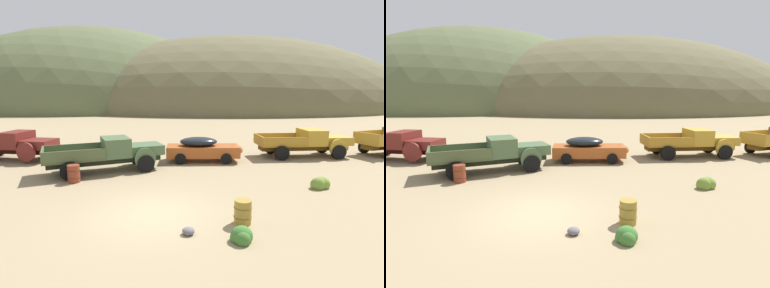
# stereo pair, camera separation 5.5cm
# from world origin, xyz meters

# --- Properties ---
(ground_plane) EXTENTS (300.00, 300.00, 0.00)m
(ground_plane) POSITION_xyz_m (0.00, 0.00, 0.00)
(ground_plane) COLOR #998460
(hill_far_right) EXTENTS (82.83, 75.29, 43.38)m
(hill_far_right) POSITION_xyz_m (-16.36, 82.96, 0.00)
(hill_far_right) COLOR #56603D
(hill_far_right) RESTS_ON ground
(hill_center) EXTENTS (97.31, 76.87, 37.81)m
(hill_center) POSITION_xyz_m (22.21, 76.08, 0.00)
(hill_center) COLOR brown
(hill_center) RESTS_ON ground
(truck_oxblood) EXTENTS (6.30, 3.57, 1.89)m
(truck_oxblood) POSITION_xyz_m (-8.84, 10.18, 1.01)
(truck_oxblood) COLOR black
(truck_oxblood) RESTS_ON ground
(truck_weathered_green) EXTENTS (6.73, 3.85, 1.89)m
(truck_weathered_green) POSITION_xyz_m (-2.13, 6.61, 1.00)
(truck_weathered_green) COLOR #232B1B
(truck_weathered_green) RESTS_ON ground
(car_oxide_orange) EXTENTS (5.01, 2.35, 1.57)m
(car_oxide_orange) POSITION_xyz_m (3.33, 8.24, 0.82)
(car_oxide_orange) COLOR #A34C1E
(car_oxide_orange) RESTS_ON ground
(truck_mustard) EXTENTS (6.41, 2.67, 1.89)m
(truck_mustard) POSITION_xyz_m (10.78, 8.83, 1.00)
(truck_mustard) COLOR #593D12
(truck_mustard) RESTS_ON ground
(oil_drum_spare) EXTENTS (0.63, 0.63, 0.88)m
(oil_drum_spare) POSITION_xyz_m (-3.87, 4.47, 0.44)
(oil_drum_spare) COLOR brown
(oil_drum_spare) RESTS_ON ground
(oil_drum_by_truck) EXTENTS (0.62, 0.62, 0.83)m
(oil_drum_by_truck) POSITION_xyz_m (3.04, -1.20, 0.42)
(oil_drum_by_truck) COLOR olive
(oil_drum_by_truck) RESTS_ON ground
(bush_between_trucks) EXTENTS (1.24, 1.35, 1.07)m
(bush_between_trucks) POSITION_xyz_m (-0.33, 10.80, 0.27)
(bush_between_trucks) COLOR #4C8438
(bush_between_trucks) RESTS_ON ground
(bush_front_right) EXTENTS (0.98, 0.77, 0.68)m
(bush_front_right) POSITION_xyz_m (7.73, 2.09, 0.18)
(bush_front_right) COLOR olive
(bush_front_right) RESTS_ON ground
(bush_lone_scrub) EXTENTS (0.71, 0.71, 0.60)m
(bush_lone_scrub) POSITION_xyz_m (2.63, -2.44, 0.15)
(bush_lone_scrub) COLOR #3D702D
(bush_lone_scrub) RESTS_ON ground
(rock_small) EXTENTS (0.40, 0.39, 0.24)m
(rock_small) POSITION_xyz_m (1.12, -1.77, 0.11)
(rock_small) COLOR slate
(rock_small) RESTS_ON ground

